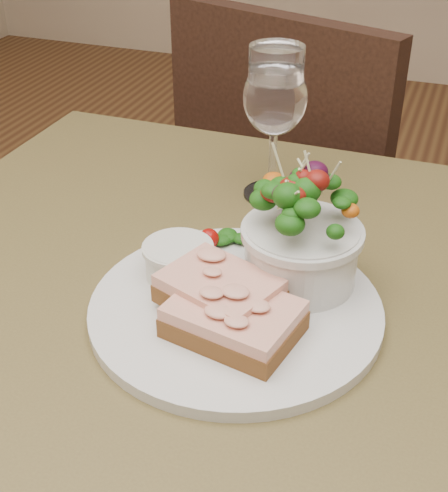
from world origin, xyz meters
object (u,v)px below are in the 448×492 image
(cafe_table, at_px, (217,379))
(sandwich_front, at_px, (234,319))
(sandwich_back, at_px, (219,291))
(dinner_plate, at_px, (236,309))
(salad_bowl, at_px, (303,229))
(wine_glass, at_px, (275,102))
(chair_far, at_px, (313,286))
(ramekin, at_px, (178,259))

(cafe_table, height_order, sandwich_front, sandwich_front)
(sandwich_back, bearing_deg, cafe_table, 137.93)
(dinner_plate, bearing_deg, sandwich_back, -125.03)
(salad_bowl, bearing_deg, cafe_table, -143.96)
(dinner_plate, xyz_separation_m, wine_glass, (-0.04, 0.24, 0.12))
(cafe_table, bearing_deg, sandwich_back, -62.13)
(salad_bowl, bearing_deg, chair_far, 99.83)
(dinner_plate, distance_m, sandwich_front, 0.05)
(wine_glass, bearing_deg, salad_bowl, -65.27)
(sandwich_front, bearing_deg, salad_bowl, 82.38)
(sandwich_back, bearing_deg, salad_bowl, 72.56)
(dinner_plate, height_order, wine_glass, wine_glass)
(dinner_plate, relative_size, salad_bowl, 2.22)
(wine_glass, bearing_deg, dinner_plate, -81.14)
(cafe_table, height_order, salad_bowl, salad_bowl)
(ramekin, bearing_deg, salad_bowl, 16.56)
(chair_far, height_order, sandwich_front, chair_far)
(sandwich_back, distance_m, ramekin, 0.07)
(sandwich_front, xyz_separation_m, wine_glass, (-0.05, 0.28, 0.10))
(cafe_table, xyz_separation_m, ramekin, (-0.05, 0.02, 0.13))
(sandwich_front, bearing_deg, dinner_plate, 118.16)
(salad_bowl, bearing_deg, dinner_plate, -128.11)
(chair_far, xyz_separation_m, wine_glass, (0.03, -0.45, 0.58))
(chair_far, height_order, dinner_plate, chair_far)
(cafe_table, xyz_separation_m, chair_far, (-0.04, 0.69, -0.36))
(cafe_table, xyz_separation_m, sandwich_back, (0.01, -0.02, 0.14))
(chair_far, bearing_deg, dinner_plate, 113.94)
(dinner_plate, xyz_separation_m, salad_bowl, (0.05, 0.06, 0.07))
(salad_bowl, xyz_separation_m, wine_glass, (-0.08, 0.18, 0.05))
(dinner_plate, xyz_separation_m, sandwich_back, (-0.01, -0.02, 0.03))
(dinner_plate, bearing_deg, cafe_table, 159.79)
(chair_far, height_order, ramekin, chair_far)
(chair_far, distance_m, sandwich_front, 0.89)
(cafe_table, distance_m, sandwich_back, 0.14)
(chair_far, xyz_separation_m, ramekin, (-0.01, -0.67, 0.49))
(cafe_table, relative_size, ramekin, 12.08)
(sandwich_front, distance_m, salad_bowl, 0.11)
(dinner_plate, xyz_separation_m, sandwich_front, (0.01, -0.04, 0.02))
(ramekin, bearing_deg, wine_glass, 81.70)
(cafe_table, xyz_separation_m, wine_glass, (-0.01, 0.24, 0.22))
(chair_far, bearing_deg, sandwich_front, 114.62)
(ramekin, bearing_deg, chair_far, 89.46)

